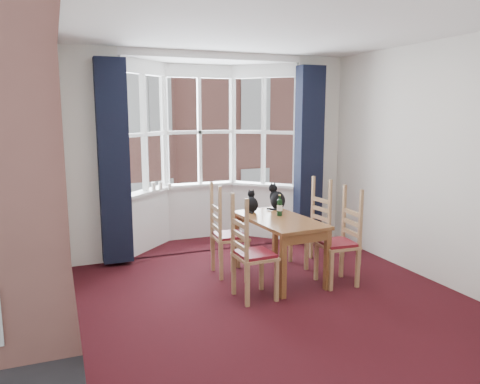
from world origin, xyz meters
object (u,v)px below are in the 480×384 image
chair_right_far (315,228)px  chair_left_far (223,237)px  cat_left (252,203)px  wine_bottle (280,206)px  candle_tall (154,186)px  chair_left_near (247,257)px  candle_short (161,186)px  chair_right_near (344,244)px  dining_table (279,227)px  cat_right (277,199)px  candle_extra (170,186)px

chair_right_far → chair_left_far: bearing=179.2°
cat_left → wine_bottle: cat_left is taller
candle_tall → chair_right_far: bearing=-37.6°
chair_left_near → cat_left: 1.11m
candle_short → cat_left: bearing=-56.2°
chair_left_near → candle_tall: size_ratio=7.58×
chair_right_near → cat_left: (-0.79, 0.91, 0.37)m
chair_left_near → candle_tall: 2.34m
cat_left → chair_left_far: bearing=-164.9°
chair_right_near → chair_right_far: 0.78m
dining_table → wine_bottle: 0.26m
chair_left_far → candle_short: candle_short is taller
chair_right_near → candle_short: (-1.67, 2.23, 0.45)m
cat_left → cat_right: bearing=4.3°
cat_left → wine_bottle: size_ratio=1.09×
candle_extra → wine_bottle: bearing=-60.0°
chair_right_far → chair_right_near: bearing=-95.0°
dining_table → chair_left_far: (-0.59, 0.35, -0.16)m
cat_right → chair_right_far: bearing=-18.5°
chair_left_far → chair_right_near: (1.22, -0.79, 0.00)m
candle_tall → candle_short: (0.11, 0.03, -0.00)m
chair_right_far → chair_left_near: bearing=-148.3°
wine_bottle → chair_left_near: bearing=-138.4°
dining_table → chair_right_far: bearing=25.3°
chair_right_far → dining_table: bearing=-154.7°
cat_left → dining_table: bearing=-71.3°
chair_right_far → cat_left: bearing=171.0°
chair_left_far → candle_extra: (-0.31, 1.45, 0.44)m
candle_extra → chair_left_near: bearing=-82.7°
chair_right_far → candle_short: 2.31m
wine_bottle → candle_extra: wine_bottle is taller
dining_table → wine_bottle: (0.07, 0.12, 0.22)m
dining_table → cat_left: cat_left is taller
chair_right_far → wine_bottle: bearing=-161.9°
cat_right → chair_left_near: bearing=-130.3°
chair_left_far → dining_table: bearing=-30.4°
dining_table → chair_right_near: chair_right_near is taller
chair_right_near → candle_extra: 2.75m
chair_right_far → cat_right: cat_right is taller
candle_extra → candle_tall: bearing=-168.5°
cat_left → candle_short: bearing=123.8°
candle_short → dining_table: bearing=-59.7°
dining_table → chair_right_far: size_ratio=1.42×
chair_left_far → candle_short: bearing=107.4°
chair_right_near → cat_left: bearing=130.8°
cat_right → dining_table: bearing=-113.2°
chair_left_far → chair_right_far: same height
candle_tall → candle_short: bearing=15.4°
chair_left_near → chair_right_near: 1.24m
chair_right_far → candle_extra: size_ratio=11.92×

